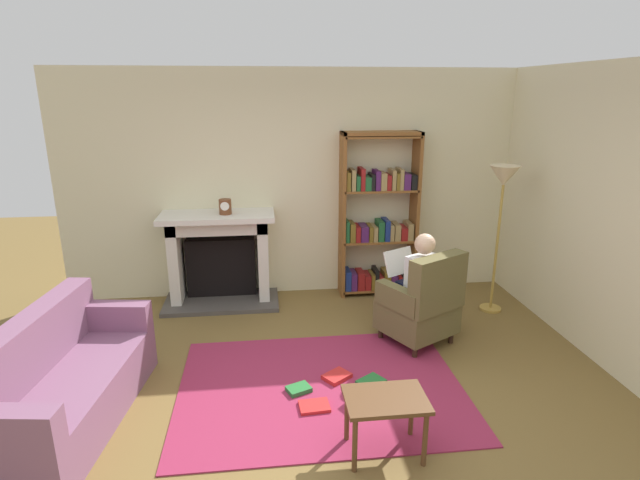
% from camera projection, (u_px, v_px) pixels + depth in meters
% --- Properties ---
extents(ground, '(14.00, 14.00, 0.00)m').
position_uv_depth(ground, '(325.00, 409.00, 3.98)').
color(ground, brown).
extents(back_wall, '(5.60, 0.10, 2.70)m').
position_uv_depth(back_wall, '(299.00, 185.00, 6.02)').
color(back_wall, beige).
rests_on(back_wall, ground).
extents(side_wall_right, '(0.10, 5.20, 2.70)m').
position_uv_depth(side_wall_right, '(568.00, 202.00, 5.08)').
color(side_wall_right, beige).
rests_on(side_wall_right, ground).
extents(area_rug, '(2.40, 1.80, 0.01)m').
position_uv_depth(area_rug, '(321.00, 387.00, 4.27)').
color(area_rug, '#962747').
rests_on(area_rug, ground).
extents(fireplace, '(1.33, 0.64, 1.10)m').
position_uv_depth(fireplace, '(220.00, 255.00, 5.89)').
color(fireplace, '#4C4742').
rests_on(fireplace, ground).
extents(mantel_clock, '(0.14, 0.14, 0.17)m').
position_uv_depth(mantel_clock, '(225.00, 207.00, 5.64)').
color(mantel_clock, brown).
rests_on(mantel_clock, fireplace).
extents(bookshelf, '(0.93, 0.32, 1.99)m').
position_uv_depth(bookshelf, '(378.00, 220.00, 6.04)').
color(bookshelf, brown).
rests_on(bookshelf, ground).
extents(armchair_reading, '(0.86, 0.85, 0.97)m').
position_uv_depth(armchair_reading, '(423.00, 304.00, 4.91)').
color(armchair_reading, '#331E14').
rests_on(armchair_reading, ground).
extents(seated_reader, '(0.53, 0.60, 1.14)m').
position_uv_depth(seated_reader, '(415.00, 282.00, 4.94)').
color(seated_reader, silver).
rests_on(seated_reader, ground).
extents(sofa_floral, '(0.94, 1.78, 0.85)m').
position_uv_depth(sofa_floral, '(63.00, 384.00, 3.75)').
color(sofa_floral, '#825371').
rests_on(sofa_floral, ground).
extents(side_table, '(0.56, 0.39, 0.44)m').
position_uv_depth(side_table, '(385.00, 406.00, 3.40)').
color(side_table, brown).
rests_on(side_table, ground).
extents(scattered_books, '(0.89, 0.63, 0.04)m').
position_uv_depth(scattered_books, '(330.00, 387.00, 4.23)').
color(scattered_books, red).
rests_on(scattered_books, area_rug).
extents(floor_lamp, '(0.32, 0.32, 1.67)m').
position_uv_depth(floor_lamp, '(503.00, 189.00, 5.39)').
color(floor_lamp, '#B7933F').
rests_on(floor_lamp, ground).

